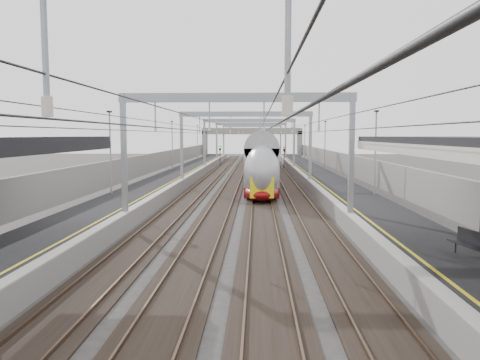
# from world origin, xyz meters

# --- Properties ---
(platform_left) EXTENTS (4.00, 120.00, 1.00)m
(platform_left) POSITION_xyz_m (-8.00, 45.00, 0.50)
(platform_left) COLOR black
(platform_left) RESTS_ON ground
(platform_right) EXTENTS (4.00, 120.00, 1.00)m
(platform_right) POSITION_xyz_m (8.00, 45.00, 0.50)
(platform_right) COLOR black
(platform_right) RESTS_ON ground
(tracks) EXTENTS (11.40, 140.00, 0.20)m
(tracks) POSITION_xyz_m (0.00, 45.00, 0.05)
(tracks) COLOR black
(tracks) RESTS_ON ground
(overhead_line) EXTENTS (13.00, 140.00, 6.60)m
(overhead_line) POSITION_xyz_m (0.00, 51.62, 6.14)
(overhead_line) COLOR gray
(overhead_line) RESTS_ON platform_left
(overbridge) EXTENTS (22.00, 2.20, 6.90)m
(overbridge) POSITION_xyz_m (0.00, 100.00, 5.31)
(overbridge) COLOR gray
(overbridge) RESTS_ON ground
(wall_left) EXTENTS (0.30, 120.00, 3.20)m
(wall_left) POSITION_xyz_m (-11.20, 45.00, 1.60)
(wall_left) COLOR gray
(wall_left) RESTS_ON ground
(wall_right) EXTENTS (0.30, 120.00, 3.20)m
(wall_right) POSITION_xyz_m (11.20, 45.00, 1.60)
(wall_right) COLOR gray
(wall_right) RESTS_ON ground
(train) EXTENTS (2.87, 52.23, 4.53)m
(train) POSITION_xyz_m (1.50, 55.38, 2.21)
(train) COLOR maroon
(train) RESTS_ON ground
(bench) EXTENTS (0.85, 1.89, 0.94)m
(bench) POSITION_xyz_m (8.68, 12.61, 1.57)
(bench) COLOR black
(bench) RESTS_ON platform_right
(signal_green) EXTENTS (0.32, 0.32, 3.48)m
(signal_green) POSITION_xyz_m (-5.20, 75.61, 2.42)
(signal_green) COLOR black
(signal_green) RESTS_ON ground
(signal_red_near) EXTENTS (0.32, 0.32, 3.48)m
(signal_red_near) POSITION_xyz_m (3.20, 64.55, 2.42)
(signal_red_near) COLOR black
(signal_red_near) RESTS_ON ground
(signal_red_far) EXTENTS (0.32, 0.32, 3.48)m
(signal_red_far) POSITION_xyz_m (5.40, 70.39, 2.42)
(signal_red_far) COLOR black
(signal_red_far) RESTS_ON ground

